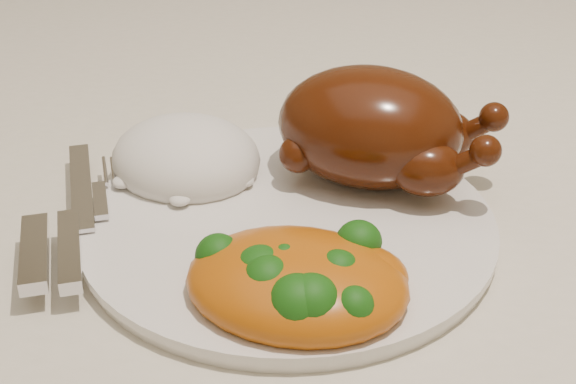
# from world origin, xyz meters

# --- Properties ---
(dining_table) EXTENTS (1.60, 0.90, 0.76)m
(dining_table) POSITION_xyz_m (0.00, 0.00, 0.67)
(dining_table) COLOR brown
(dining_table) RESTS_ON floor
(tablecloth) EXTENTS (1.73, 1.03, 0.18)m
(tablecloth) POSITION_xyz_m (0.00, 0.00, 0.74)
(tablecloth) COLOR beige
(tablecloth) RESTS_ON dining_table
(dinner_plate) EXTENTS (0.32, 0.32, 0.01)m
(dinner_plate) POSITION_xyz_m (-0.02, -0.06, 0.77)
(dinner_plate) COLOR white
(dinner_plate) RESTS_ON tablecloth
(roast_chicken) EXTENTS (0.17, 0.12, 0.08)m
(roast_chicken) POSITION_xyz_m (0.04, -0.00, 0.82)
(roast_chicken) COLOR #491807
(roast_chicken) RESTS_ON dinner_plate
(rice_mound) EXTENTS (0.14, 0.13, 0.06)m
(rice_mound) POSITION_xyz_m (-0.10, -0.01, 0.79)
(rice_mound) COLOR white
(rice_mound) RESTS_ON dinner_plate
(mac_and_cheese) EXTENTS (0.14, 0.11, 0.05)m
(mac_and_cheese) POSITION_xyz_m (0.00, -0.14, 0.79)
(mac_and_cheese) COLOR #B34D0B
(mac_and_cheese) RESTS_ON dinner_plate
(cutlery) EXTENTS (0.07, 0.18, 0.01)m
(cutlery) POSITION_xyz_m (-0.15, -0.10, 0.79)
(cutlery) COLOR silver
(cutlery) RESTS_ON dinner_plate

